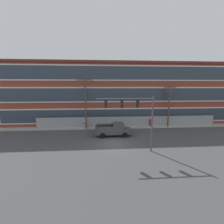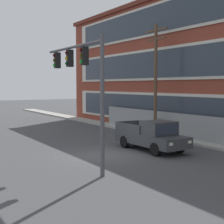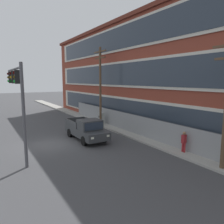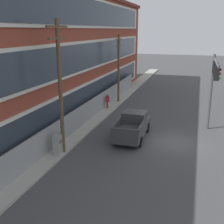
% 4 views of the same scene
% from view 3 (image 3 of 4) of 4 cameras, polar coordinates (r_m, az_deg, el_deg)
% --- Properties ---
extents(ground_plane, '(160.00, 160.00, 0.00)m').
position_cam_3_polar(ground_plane, '(19.27, -16.35, -8.24)').
color(ground_plane, '#424244').
extents(sidewalk_building_side, '(80.00, 1.80, 0.16)m').
position_cam_3_polar(sidewalk_building_side, '(22.49, 3.77, -5.30)').
color(sidewalk_building_side, '#9E9B93').
rests_on(sidewalk_building_side, ground).
extents(brick_mill_building, '(49.64, 11.25, 12.01)m').
position_cam_3_polar(brick_mill_building, '(24.57, 18.90, 9.40)').
color(brick_mill_building, brown).
rests_on(brick_mill_building, ground).
extents(chain_link_fence, '(33.32, 0.06, 2.02)m').
position_cam_3_polar(chain_link_fence, '(19.89, 9.98, -4.43)').
color(chain_link_fence, gray).
rests_on(chain_link_fence, ground).
extents(traffic_signal_mast, '(6.39, 0.43, 6.45)m').
position_cam_3_polar(traffic_signal_mast, '(16.03, -23.46, 5.32)').
color(traffic_signal_mast, '#4C4C51').
rests_on(traffic_signal_mast, ground).
extents(pickup_truck_dark_grey, '(5.49, 2.19, 1.95)m').
position_cam_3_polar(pickup_truck_dark_grey, '(19.92, -6.64, -4.62)').
color(pickup_truck_dark_grey, '#383A3D').
rests_on(pickup_truck_dark_grey, ground).
extents(utility_pole_near_corner, '(2.66, 0.26, 9.04)m').
position_cam_3_polar(utility_pole_near_corner, '(25.23, -3.08, 7.54)').
color(utility_pole_near_corner, brown).
rests_on(utility_pole_near_corner, ground).
extents(electrical_cabinet, '(0.75, 0.47, 1.52)m').
position_cam_3_polar(electrical_cabinet, '(26.00, -2.87, -1.88)').
color(electrical_cabinet, '#939993').
rests_on(electrical_cabinet, ground).
extents(pedestrian_near_cabinet, '(0.33, 0.45, 1.69)m').
position_cam_3_polar(pedestrian_near_cabinet, '(16.88, 18.26, -7.25)').
color(pedestrian_near_cabinet, maroon).
rests_on(pedestrian_near_cabinet, ground).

